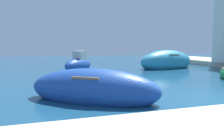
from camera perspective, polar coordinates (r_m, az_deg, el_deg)
ground at (r=9.30m, az=25.67°, el=-7.53°), size 80.00×80.00×0.00m
moored_boat_1 at (r=19.86m, az=-8.81°, el=1.16°), size 3.50×3.73×1.92m
moored_boat_2 at (r=20.98m, az=14.21°, el=1.72°), size 6.23×3.63×2.18m
moored_boat_3 at (r=8.30m, az=-5.09°, el=-5.42°), size 5.24×4.41×1.59m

